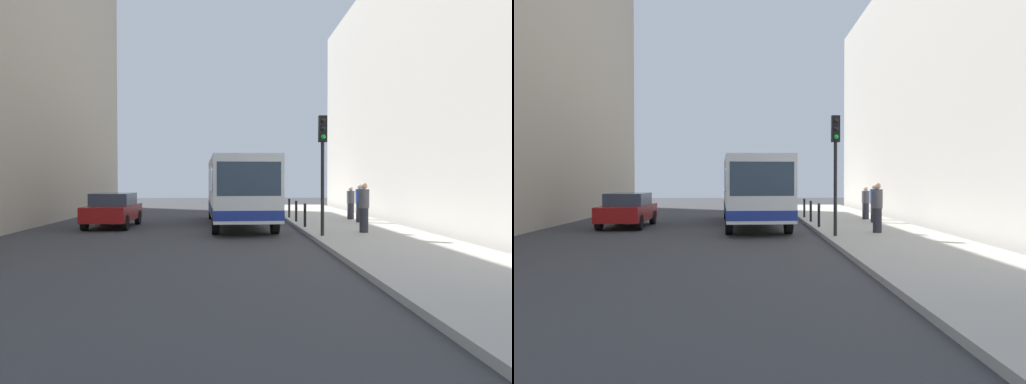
% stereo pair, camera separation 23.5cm
% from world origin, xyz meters
% --- Properties ---
extents(ground_plane, '(80.00, 80.00, 0.00)m').
position_xyz_m(ground_plane, '(0.00, 0.00, 0.00)').
color(ground_plane, '#38383A').
extents(sidewalk, '(4.40, 40.00, 0.15)m').
position_xyz_m(sidewalk, '(5.40, 0.00, 0.07)').
color(sidewalk, '#ADA89E').
rests_on(sidewalk, ground).
extents(building_right, '(7.00, 32.00, 12.82)m').
position_xyz_m(building_right, '(11.50, 4.00, 6.41)').
color(building_right, '#BCB7AD').
rests_on(building_right, ground).
extents(bus, '(3.06, 11.13, 3.00)m').
position_xyz_m(bus, '(0.78, 3.18, 1.73)').
color(bus, white).
rests_on(bus, ground).
extents(car_beside_bus, '(1.89, 4.41, 1.48)m').
position_xyz_m(car_beside_bus, '(-4.67, 2.48, 0.78)').
color(car_beside_bus, maroon).
rests_on(car_beside_bus, ground).
extents(car_behind_bus, '(2.05, 4.49, 1.48)m').
position_xyz_m(car_behind_bus, '(1.45, 13.54, 0.78)').
color(car_behind_bus, black).
rests_on(car_behind_bus, ground).
extents(traffic_light, '(0.28, 0.33, 4.10)m').
position_xyz_m(traffic_light, '(3.55, -2.96, 3.01)').
color(traffic_light, black).
rests_on(traffic_light, sidewalk).
extents(bollard_near, '(0.11, 0.11, 0.95)m').
position_xyz_m(bollard_near, '(3.45, 0.51, 0.62)').
color(bollard_near, black).
rests_on(bollard_near, sidewalk).
extents(bollard_mid, '(0.11, 0.11, 0.95)m').
position_xyz_m(bollard_mid, '(3.45, 3.31, 0.62)').
color(bollard_mid, black).
rests_on(bollard_mid, sidewalk).
extents(bollard_far, '(0.11, 0.11, 0.95)m').
position_xyz_m(bollard_far, '(3.45, 6.11, 0.62)').
color(bollard_far, black).
rests_on(bollard_far, sidewalk).
extents(pedestrian_near_signal, '(0.38, 0.38, 1.81)m').
position_xyz_m(pedestrian_near_signal, '(5.26, -1.91, 1.06)').
color(pedestrian_near_signal, '#26262D').
rests_on(pedestrian_near_signal, sidewalk).
extents(pedestrian_mid_sidewalk, '(0.38, 0.38, 1.73)m').
position_xyz_m(pedestrian_mid_sidewalk, '(6.25, 2.73, 1.02)').
color(pedestrian_mid_sidewalk, '#26262D').
rests_on(pedestrian_mid_sidewalk, sidewalk).
extents(pedestrian_far_sidewalk, '(0.38, 0.38, 1.59)m').
position_xyz_m(pedestrian_far_sidewalk, '(6.28, 4.63, 0.94)').
color(pedestrian_far_sidewalk, '#26262D').
rests_on(pedestrian_far_sidewalk, sidewalk).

